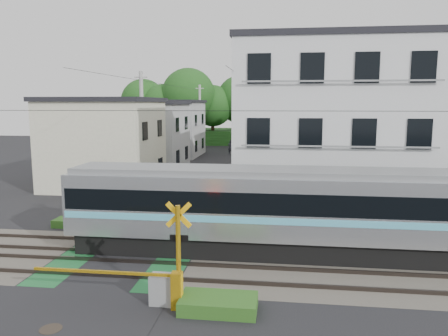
# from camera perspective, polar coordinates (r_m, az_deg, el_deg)

# --- Properties ---
(ground) EXTENTS (120.00, 120.00, 0.00)m
(ground) POSITION_cam_1_polar(r_m,az_deg,el_deg) (17.54, -12.85, -11.37)
(ground) COLOR black
(track_bed) EXTENTS (120.00, 120.00, 0.14)m
(track_bed) POSITION_cam_1_polar(r_m,az_deg,el_deg) (17.53, -12.86, -11.26)
(track_bed) COLOR #47423A
(track_bed) RESTS_ON ground
(commuter_train) EXTENTS (16.37, 2.59, 3.40)m
(commuter_train) POSITION_cam_1_polar(r_m,az_deg,el_deg) (17.13, 6.94, -5.41)
(commuter_train) COLOR black
(commuter_train) RESTS_ON ground
(crossing_signal_near) EXTENTS (4.74, 0.65, 3.09)m
(crossing_signal_near) POSITION_cam_1_polar(r_m,az_deg,el_deg) (13.29, -7.76, -14.52)
(crossing_signal_near) COLOR #F8B40D
(crossing_signal_near) RESTS_ON ground
(crossing_signal_far) EXTENTS (4.74, 0.65, 3.09)m
(crossing_signal_far) POSITION_cam_1_polar(r_m,az_deg,el_deg) (21.52, -16.03, -5.80)
(crossing_signal_far) COLOR #F8B40D
(crossing_signal_far) RESTS_ON ground
(apartment_block) EXTENTS (10.20, 8.36, 9.30)m
(apartment_block) POSITION_cam_1_polar(r_m,az_deg,el_deg) (25.10, 13.51, 5.39)
(apartment_block) COLOR silver
(apartment_block) RESTS_ON ground
(houses_row) EXTENTS (22.07, 31.35, 6.80)m
(houses_row) POSITION_cam_1_polar(r_m,az_deg,el_deg) (41.83, -0.27, 4.80)
(houses_row) COLOR beige
(houses_row) RESTS_ON ground
(tree_hill) EXTENTS (40.00, 13.40, 10.86)m
(tree_hill) POSITION_cam_1_polar(r_m,az_deg,el_deg) (63.50, 2.22, 7.60)
(tree_hill) COLOR #1F4D19
(tree_hill) RESTS_ON ground
(catenary) EXTENTS (60.00, 5.04, 7.00)m
(catenary) POSITION_cam_1_polar(r_m,az_deg,el_deg) (15.63, 7.83, 0.33)
(catenary) COLOR #2D2D33
(catenary) RESTS_ON ground
(utility_poles) EXTENTS (7.90, 42.00, 8.00)m
(utility_poles) POSITION_cam_1_polar(r_m,az_deg,el_deg) (39.11, -2.75, 5.76)
(utility_poles) COLOR #A5A5A0
(utility_poles) RESTS_ON ground
(pedestrian) EXTENTS (0.69, 0.53, 1.68)m
(pedestrian) POSITION_cam_1_polar(r_m,az_deg,el_deg) (50.91, 0.84, 2.72)
(pedestrian) COLOR #24262E
(pedestrian) RESTS_ON ground
(manhole_cover) EXTENTS (0.59, 0.59, 0.02)m
(manhole_cover) POSITION_cam_1_polar(r_m,az_deg,el_deg) (13.02, -21.69, -18.96)
(manhole_cover) COLOR #2D261E
(manhole_cover) RESTS_ON ground
(weed_patches) EXTENTS (10.25, 8.80, 0.40)m
(weed_patches) POSITION_cam_1_polar(r_m,az_deg,el_deg) (16.89, -7.27, -11.34)
(weed_patches) COLOR #2D5E1E
(weed_patches) RESTS_ON ground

